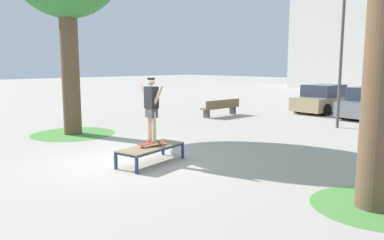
{
  "coord_description": "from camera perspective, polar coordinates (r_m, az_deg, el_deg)",
  "views": [
    {
      "loc": [
        8.28,
        -5.75,
        2.58
      ],
      "look_at": [
        0.63,
        1.75,
        1.0
      ],
      "focal_mm": 35.45,
      "sensor_mm": 36.0,
      "label": 1
    }
  ],
  "objects": [
    {
      "name": "ground_plane",
      "position": [
        10.4,
        -9.38,
        -6.08
      ],
      "size": [
        120.0,
        120.0,
        0.0
      ],
      "primitive_type": "plane",
      "color": "#B2AA9E"
    },
    {
      "name": "skate_box",
      "position": [
        9.96,
        -6.2,
        -4.22
      ],
      "size": [
        1.1,
        2.01,
        0.46
      ],
      "color": "navy",
      "rests_on": "ground"
    },
    {
      "name": "skateboard",
      "position": [
        9.97,
        -6.03,
        -3.49
      ],
      "size": [
        0.24,
        0.81,
        0.09
      ],
      "color": "#B23333",
      "rests_on": "skate_box"
    },
    {
      "name": "skater",
      "position": [
        9.81,
        -6.11,
        2.21
      ],
      "size": [
        1.0,
        0.3,
        1.69
      ],
      "color": "beige",
      "rests_on": "skateboard"
    },
    {
      "name": "grass_patch_near_left",
      "position": [
        14.84,
        -17.42,
        -1.99
      ],
      "size": [
        3.06,
        3.06,
        0.01
      ],
      "primitive_type": "cylinder",
      "color": "#519342",
      "rests_on": "ground"
    },
    {
      "name": "grass_patch_near_right",
      "position": [
        7.84,
        25.73,
        -11.67
      ],
      "size": [
        2.27,
        2.27,
        0.01
      ],
      "primitive_type": "cylinder",
      "color": "#519342",
      "rests_on": "ground"
    },
    {
      "name": "car_tan",
      "position": [
        21.71,
        19.28,
        2.94
      ],
      "size": [
        2.07,
        4.28,
        1.5
      ],
      "color": "tan",
      "rests_on": "ground"
    },
    {
      "name": "car_grey",
      "position": [
        20.21,
        25.38,
        2.22
      ],
      "size": [
        2.07,
        4.28,
        1.5
      ],
      "color": "slate",
      "rests_on": "ground"
    },
    {
      "name": "park_bench",
      "position": [
        18.97,
        4.38,
        1.92
      ],
      "size": [
        0.51,
        2.41,
        0.83
      ],
      "color": "brown",
      "rests_on": "ground"
    },
    {
      "name": "light_post",
      "position": [
        16.51,
        21.69,
        12.14
      ],
      "size": [
        0.36,
        0.36,
        5.83
      ],
      "color": "#4C4C51",
      "rests_on": "ground"
    }
  ]
}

